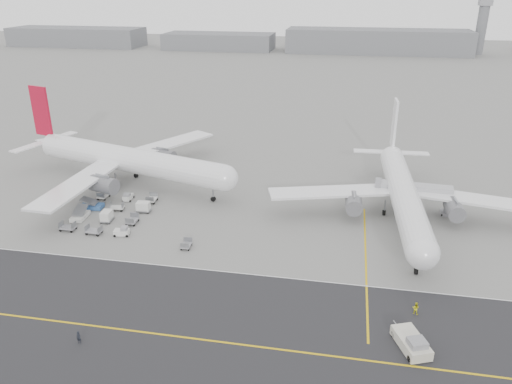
% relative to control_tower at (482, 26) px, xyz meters
% --- Properties ---
extents(ground, '(700.00, 700.00, 0.00)m').
position_rel_control_tower_xyz_m(ground, '(-100.00, -265.00, -16.25)').
color(ground, gray).
rests_on(ground, ground).
extents(taxiway, '(220.00, 59.00, 0.03)m').
position_rel_control_tower_xyz_m(taxiway, '(-94.98, -282.98, -16.24)').
color(taxiway, '#2A2A2D').
rests_on(taxiway, ground).
extents(horizon_buildings, '(520.00, 28.00, 28.00)m').
position_rel_control_tower_xyz_m(horizon_buildings, '(-70.00, -5.00, -16.25)').
color(horizon_buildings, slate).
rests_on(horizon_buildings, ground).
extents(control_tower, '(7.00, 7.00, 31.25)m').
position_rel_control_tower_xyz_m(control_tower, '(0.00, 0.00, 0.00)').
color(control_tower, slate).
rests_on(control_tower, ground).
extents(airliner_a, '(54.05, 52.94, 19.16)m').
position_rel_control_tower_xyz_m(airliner_a, '(-121.17, -235.60, -10.73)').
color(airliner_a, white).
rests_on(airliner_a, ground).
extents(airliner_b, '(50.09, 50.72, 17.48)m').
position_rel_control_tower_xyz_m(airliner_b, '(-63.43, -242.26, -11.21)').
color(airliner_b, white).
rests_on(airliner_b, ground).
extents(pushback_tug, '(4.68, 7.59, 2.17)m').
position_rel_control_tower_xyz_m(pushback_tug, '(-64.94, -279.88, -15.36)').
color(pushback_tug, beige).
rests_on(pushback_tug, ground).
extents(jet_bridge, '(15.17, 3.88, 5.69)m').
position_rel_control_tower_xyz_m(jet_bridge, '(-60.92, -239.17, -12.29)').
color(jet_bridge, gray).
rests_on(jet_bridge, ground).
extents(gse_cluster, '(19.64, 23.62, 2.13)m').
position_rel_control_tower_xyz_m(gse_cluster, '(-117.06, -251.80, -16.25)').
color(gse_cluster, gray).
rests_on(gse_cluster, ground).
extents(stray_dolly, '(1.58, 2.46, 1.47)m').
position_rel_control_tower_xyz_m(stray_dolly, '(-99.37, -261.13, -16.25)').
color(stray_dolly, silver).
rests_on(stray_dolly, ground).
extents(ground_crew_a, '(0.69, 0.52, 1.73)m').
position_rel_control_tower_xyz_m(ground_crew_a, '(-104.88, -286.37, -15.39)').
color(ground_crew_a, black).
rests_on(ground_crew_a, ground).
extents(ground_crew_b, '(1.03, 0.91, 1.79)m').
position_rel_control_tower_xyz_m(ground_crew_b, '(-63.76, -272.67, -15.36)').
color(ground_crew_b, '#CFCC18').
rests_on(ground_crew_b, ground).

